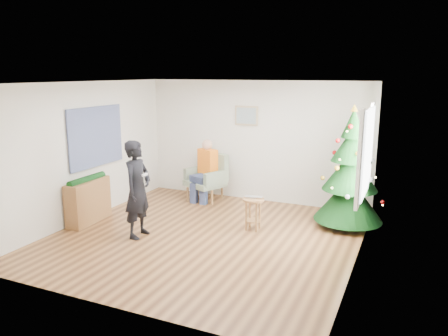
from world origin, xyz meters
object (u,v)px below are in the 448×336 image
at_px(standing_man, 138,189).
at_px(console, 88,201).
at_px(armchair, 207,183).
at_px(christmas_tree, 350,173).
at_px(stool, 253,214).

xyz_separation_m(standing_man, console, (-1.28, 0.22, -0.43)).
height_order(standing_man, console, standing_man).
height_order(armchair, standing_man, standing_man).
height_order(christmas_tree, standing_man, christmas_tree).
xyz_separation_m(christmas_tree, standing_man, (-3.20, -1.98, -0.17)).
xyz_separation_m(armchair, console, (-1.38, -2.25, 0.02)).
xyz_separation_m(stool, armchair, (-1.59, 1.38, 0.08)).
distance_m(stool, armchair, 2.10).
relative_size(standing_man, console, 1.67).
relative_size(armchair, console, 1.02).
relative_size(stool, armchair, 0.57).
distance_m(standing_man, console, 1.37).
bearing_deg(stool, standing_man, -147.10).
xyz_separation_m(christmas_tree, armchair, (-3.10, 0.49, -0.63)).
height_order(christmas_tree, console, christmas_tree).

